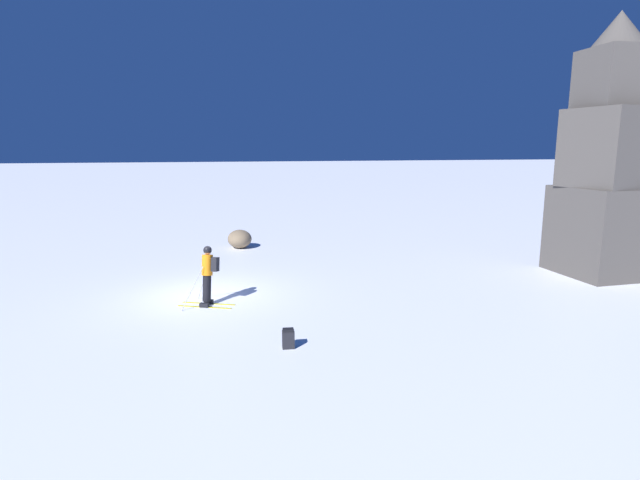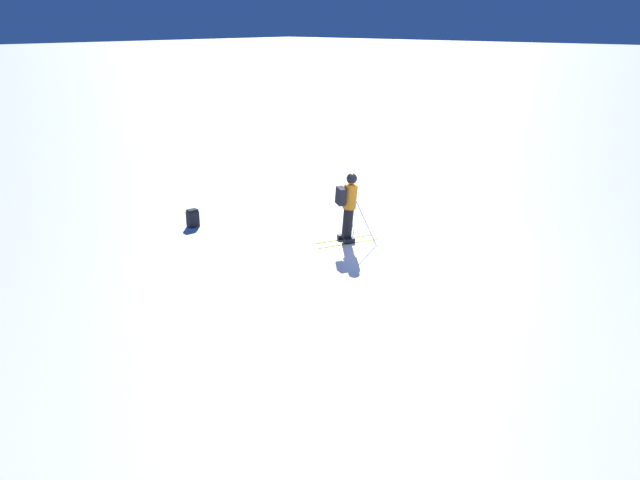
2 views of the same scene
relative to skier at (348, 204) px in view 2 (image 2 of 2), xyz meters
The scene contains 3 objects.
ground_plane 1.44m from the skier, behind, with size 300.00×300.00×0.00m, color white.
skier is the anchor object (origin of this frame).
spare_backpack 4.53m from the skier, 23.78° to the left, with size 0.25×0.32×0.50m.
Camera 2 is at (-8.52, 11.84, 5.43)m, focal length 35.00 mm.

